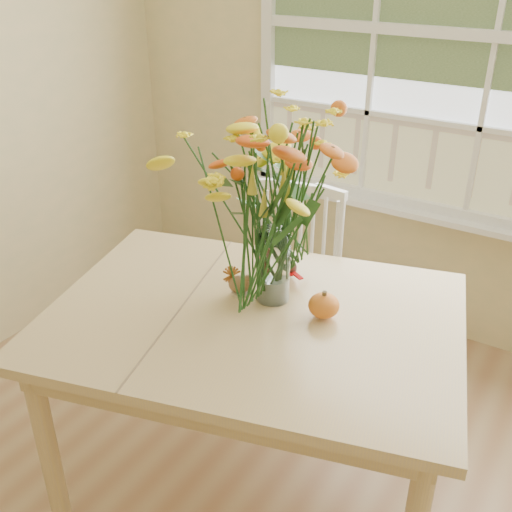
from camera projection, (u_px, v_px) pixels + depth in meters
The scene contains 8 objects.
wall_back at pixel (490, 83), 2.67m from camera, with size 4.00×0.02×2.70m, color beige.
window at pixel (496, 41), 2.55m from camera, with size 2.42×0.12×1.74m.
dining_table at pixel (253, 336), 2.13m from camera, with size 1.64×1.35×0.76m.
windsor_chair at pixel (293, 274), 2.83m from camera, with size 0.48×0.47×0.92m.
flower_vase at pixel (274, 195), 1.99m from camera, with size 0.57×0.57×0.67m.
pumpkin at pixel (324, 307), 2.05m from camera, with size 0.11×0.11×0.08m, color #DA5819.
turkey_figurine at pixel (240, 284), 2.18m from camera, with size 0.10×0.10×0.10m.
dark_gourd at pixel (286, 268), 2.30m from camera, with size 0.13×0.08×0.07m.
Camera 1 is at (0.55, -0.61, 1.92)m, focal length 42.00 mm.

